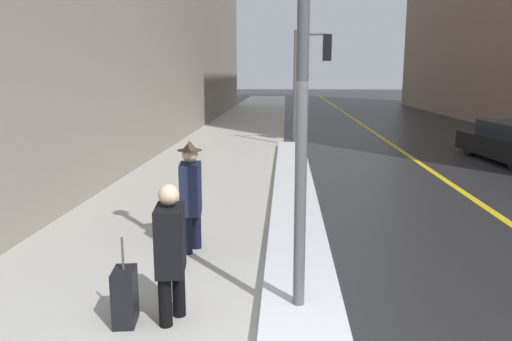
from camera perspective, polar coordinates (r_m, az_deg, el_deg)
sidewalk_slab at (r=19.09m, az=-2.84°, el=3.28°), size 4.00×80.00×0.01m
road_centre_stripe at (r=19.38m, az=15.10°, el=3.02°), size 0.16×80.00×0.00m
snow_bank_curb at (r=10.38m, az=4.41°, el=-2.83°), size 0.88×15.07×0.19m
lamp_post at (r=4.95m, az=5.45°, el=17.49°), size 0.28×0.28×5.28m
traffic_light_near at (r=17.94m, az=6.66°, el=12.11°), size 1.31×0.32×4.06m
pedestrian_trailing at (r=5.24m, az=-9.75°, el=-8.63°), size 0.34×0.51×1.48m
pedestrian_in_fedora at (r=7.25m, az=-7.46°, el=-2.47°), size 0.36×0.73×1.64m
rolling_suitcase at (r=5.49m, az=-14.76°, el=-13.81°), size 0.26×0.39×0.95m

